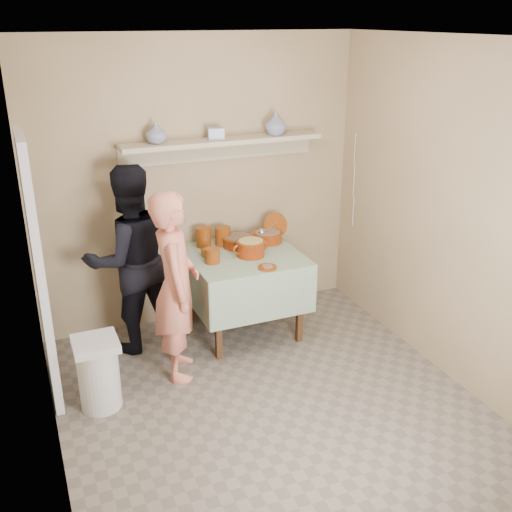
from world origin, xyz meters
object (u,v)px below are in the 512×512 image
person_cook (176,286)px  trash_bin (99,373)px  serving_table (243,266)px  person_helper (130,259)px  cazuela_rice (251,247)px

person_cook → trash_bin: person_cook is taller
person_cook → serving_table: person_cook is taller
person_helper → trash_bin: bearing=52.2°
serving_table → person_helper: bearing=173.0°
person_cook → serving_table: bearing=-45.0°
person_cook → serving_table: (0.74, 0.45, -0.12)m
serving_table → cazuela_rice: bearing=-62.1°
person_cook → person_helper: bearing=36.1°
serving_table → trash_bin: bearing=-154.3°
serving_table → trash_bin: 1.61m
person_cook → person_helper: size_ratio=0.94×
person_cook → person_helper: 0.62m
cazuela_rice → trash_bin: 1.67m
trash_bin → serving_table: bearing=25.7°
person_helper → cazuela_rice: (1.02, -0.20, 0.03)m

